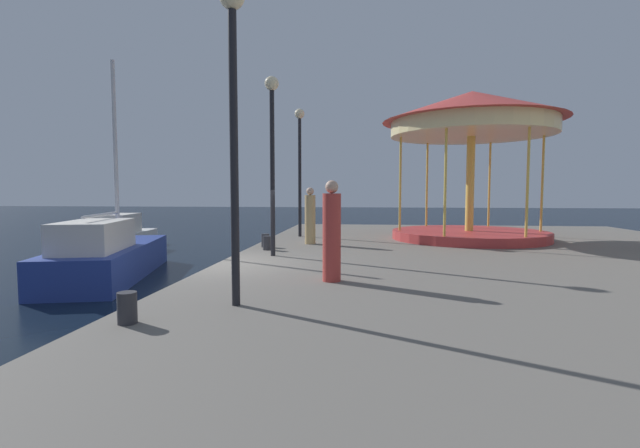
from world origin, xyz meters
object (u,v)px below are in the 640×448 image
(sailboat_blue, at_px, (107,256))
(carousel, at_px, (471,130))
(bollard_south, at_px, (267,243))
(person_mid_promenade, at_px, (332,234))
(lamp_post_far_end, at_px, (300,151))
(bollard_center, at_px, (265,240))
(person_near_carousel, at_px, (310,218))
(motorboat_white, at_px, (118,237))
(bollard_north, at_px, (127,308))
(lamp_post_mid_promenade, at_px, (272,135))
(lamp_post_near_edge, at_px, (233,90))

(sailboat_blue, xyz_separation_m, carousel, (10.81, 4.19, 3.91))
(bollard_south, distance_m, person_mid_promenade, 4.77)
(lamp_post_far_end, xyz_separation_m, bollard_center, (-0.55, -3.26, -2.96))
(person_mid_promenade, bearing_deg, bollard_center, 116.25)
(bollard_south, xyz_separation_m, person_near_carousel, (1.03, 1.60, 0.64))
(carousel, bearing_deg, person_near_carousel, -160.28)
(motorboat_white, bearing_deg, bollard_north, -58.95)
(lamp_post_far_end, bearing_deg, bollard_south, -95.27)
(person_near_carousel, bearing_deg, person_mid_promenade, -78.80)
(bollard_center, xyz_separation_m, person_mid_promenade, (2.37, -4.82, 0.68))
(lamp_post_mid_promenade, xyz_separation_m, person_mid_promenade, (1.77, -3.09, -2.22))
(lamp_post_far_end, relative_size, person_mid_promenade, 2.50)
(bollard_north, bearing_deg, motorboat_white, 121.05)
(bollard_south, xyz_separation_m, person_mid_promenade, (2.18, -4.19, 0.68))
(sailboat_blue, height_order, person_mid_promenade, sailboat_blue)
(motorboat_white, relative_size, lamp_post_far_end, 1.09)
(carousel, xyz_separation_m, bollard_center, (-6.57, -2.89, -3.57))
(lamp_post_near_edge, height_order, person_mid_promenade, lamp_post_near_edge)
(lamp_post_mid_promenade, height_order, person_mid_promenade, lamp_post_mid_promenade)
(lamp_post_far_end, bearing_deg, bollard_north, -92.74)
(motorboat_white, distance_m, bollard_center, 8.86)
(lamp_post_near_edge, bearing_deg, bollard_south, 98.67)
(sailboat_blue, height_order, motorboat_white, sailboat_blue)
(lamp_post_mid_promenade, height_order, lamp_post_far_end, lamp_post_far_end)
(motorboat_white, xyz_separation_m, lamp_post_mid_promenade, (8.08, -6.45, 3.34))
(person_mid_promenade, bearing_deg, lamp_post_near_edge, -123.43)
(person_near_carousel, bearing_deg, sailboat_blue, -157.44)
(bollard_center, xyz_separation_m, bollard_north, (0.03, -7.74, 0.00))
(lamp_post_mid_promenade, xyz_separation_m, lamp_post_far_end, (-0.05, 4.99, 0.06))
(sailboat_blue, xyz_separation_m, bollard_center, (4.24, 1.29, 0.34))
(motorboat_white, xyz_separation_m, person_near_carousel, (8.71, -3.75, 1.08))
(motorboat_white, xyz_separation_m, bollard_center, (7.48, -4.73, 0.44))
(lamp_post_near_edge, height_order, lamp_post_far_end, lamp_post_far_end)
(sailboat_blue, bearing_deg, motorboat_white, 118.24)
(bollard_center, bearing_deg, bollard_north, -89.81)
(lamp_post_far_end, relative_size, bollard_north, 11.69)
(lamp_post_mid_promenade, bearing_deg, person_near_carousel, 76.99)
(lamp_post_mid_promenade, bearing_deg, person_mid_promenade, -60.15)
(bollard_center, height_order, person_near_carousel, person_near_carousel)
(sailboat_blue, distance_m, bollard_north, 7.74)
(bollard_south, relative_size, bollard_north, 1.00)
(lamp_post_mid_promenade, xyz_separation_m, person_near_carousel, (0.63, 2.71, -2.26))
(sailboat_blue, xyz_separation_m, person_mid_promenade, (6.62, -3.52, 1.02))
(carousel, bearing_deg, bollard_center, -156.22)
(lamp_post_far_end, bearing_deg, person_near_carousel, -73.50)
(lamp_post_mid_promenade, relative_size, bollard_south, 11.42)
(sailboat_blue, xyz_separation_m, bollard_north, (4.27, -6.44, 0.34))
(bollard_south, height_order, person_near_carousel, person_near_carousel)
(bollard_south, relative_size, person_near_carousel, 0.22)
(lamp_post_far_end, height_order, bollard_south, lamp_post_far_end)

